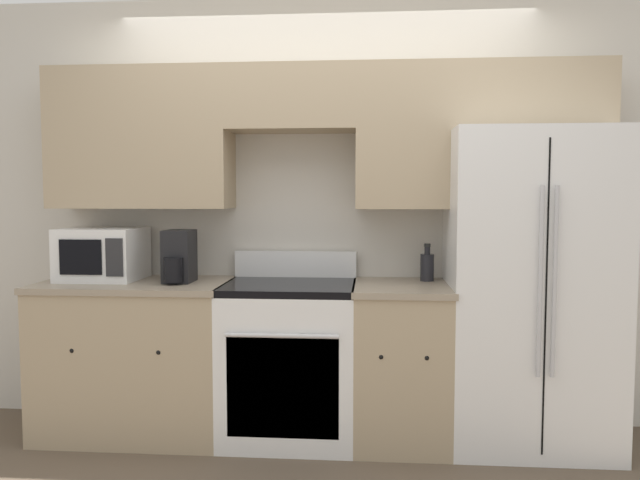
{
  "coord_description": "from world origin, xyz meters",
  "views": [
    {
      "loc": [
        0.28,
        -3.2,
        1.4
      ],
      "look_at": [
        0.0,
        0.31,
        1.15
      ],
      "focal_mm": 35.0,
      "sensor_mm": 36.0,
      "label": 1
    }
  ],
  "objects_px": {
    "refrigerator": "(528,288)",
    "bottle": "(427,266)",
    "oven_range": "(290,360)",
    "microwave": "(103,254)"
  },
  "relations": [
    {
      "from": "oven_range",
      "to": "microwave",
      "type": "xyz_separation_m",
      "value": [
        -1.13,
        0.07,
        0.6
      ]
    },
    {
      "from": "oven_range",
      "to": "refrigerator",
      "type": "relative_size",
      "value": 0.6
    },
    {
      "from": "oven_range",
      "to": "refrigerator",
      "type": "xyz_separation_m",
      "value": [
        1.35,
        0.06,
        0.42
      ]
    },
    {
      "from": "oven_range",
      "to": "bottle",
      "type": "xyz_separation_m",
      "value": [
        0.79,
        0.17,
        0.53
      ]
    },
    {
      "from": "refrigerator",
      "to": "microwave",
      "type": "distance_m",
      "value": 2.49
    },
    {
      "from": "microwave",
      "to": "bottle",
      "type": "relative_size",
      "value": 2.04
    },
    {
      "from": "oven_range",
      "to": "bottle",
      "type": "height_order",
      "value": "bottle"
    },
    {
      "from": "refrigerator",
      "to": "microwave",
      "type": "height_order",
      "value": "refrigerator"
    },
    {
      "from": "oven_range",
      "to": "bottle",
      "type": "bearing_deg",
      "value": 11.78
    },
    {
      "from": "refrigerator",
      "to": "bottle",
      "type": "relative_size",
      "value": 8.0
    }
  ]
}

